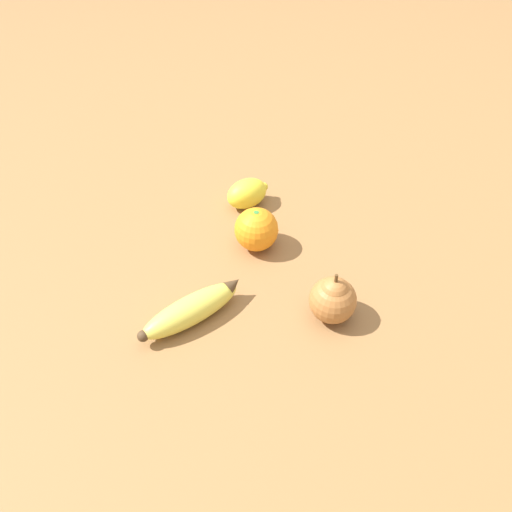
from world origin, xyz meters
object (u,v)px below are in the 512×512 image
at_px(orange, 256,229).
at_px(pear, 333,299).
at_px(lemon, 247,193).
at_px(banana, 192,310).

xyz_separation_m(orange, pear, (-0.08, 0.18, 0.00)).
bearing_deg(pear, orange, -64.66).
bearing_deg(lemon, pear, 105.14).
relative_size(orange, lemon, 0.79).
bearing_deg(pear, lemon, -74.86).
distance_m(banana, lemon, 0.29).
distance_m(banana, pear, 0.21).
xyz_separation_m(banana, pear, (-0.21, 0.03, 0.02)).
distance_m(orange, pear, 0.20).
distance_m(banana, orange, 0.19).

